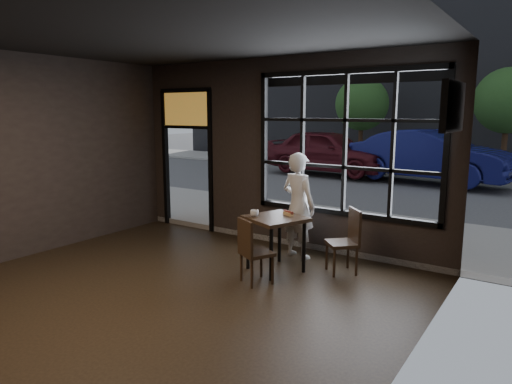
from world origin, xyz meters
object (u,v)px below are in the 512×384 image
Objects in this scene: chair_near at (257,251)px; navy_car at (430,156)px; cafe_table at (276,244)px; man at (298,206)px.

navy_car is at bearing -61.26° from chair_near.
cafe_table is 0.56m from chair_near.
chair_near is (0.04, -0.55, 0.04)m from cafe_table.
navy_car is (-0.10, 8.87, 0.08)m from man.
navy_car reaches higher than cafe_table.
chair_near is 10.17m from navy_car.
chair_near is 1.35m from man.
cafe_table is 0.48× the size of man.
man is at bearing 114.45° from cafe_table.
man is (-0.07, 1.29, 0.39)m from chair_near.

